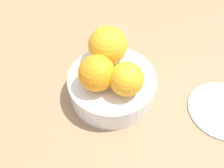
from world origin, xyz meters
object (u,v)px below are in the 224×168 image
at_px(orange_in_bowl_0, 97,73).
at_px(orange_in_bowl_1, 109,46).
at_px(fruit_bowl, 112,86).
at_px(side_plate, 223,109).
at_px(orange_in_bowl_2, 127,79).

height_order(orange_in_bowl_0, orange_in_bowl_1, orange_in_bowl_1).
bearing_deg(fruit_bowl, side_plate, 159.33).
distance_m(orange_in_bowl_1, orange_in_bowl_2, 0.09).
height_order(fruit_bowl, orange_in_bowl_1, orange_in_bowl_1).
height_order(orange_in_bowl_1, orange_in_bowl_2, orange_in_bowl_1).
bearing_deg(orange_in_bowl_2, side_plate, 166.38).
relative_size(fruit_bowl, orange_in_bowl_0, 2.57).
relative_size(orange_in_bowl_1, side_plate, 0.57).
xyz_separation_m(orange_in_bowl_2, side_plate, (-0.21, 0.05, -0.09)).
relative_size(orange_in_bowl_0, orange_in_bowl_1, 0.88).
bearing_deg(fruit_bowl, orange_in_bowl_0, 22.95).
bearing_deg(orange_in_bowl_1, orange_in_bowl_2, 102.50).
bearing_deg(side_plate, orange_in_bowl_0, -15.52).
bearing_deg(orange_in_bowl_0, fruit_bowl, -157.05).
bearing_deg(orange_in_bowl_0, orange_in_bowl_1, -117.41).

